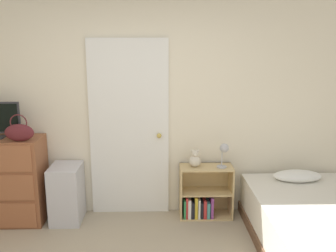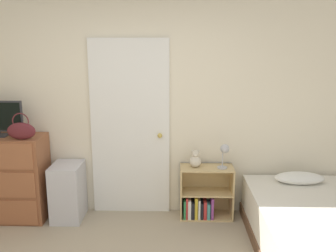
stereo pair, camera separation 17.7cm
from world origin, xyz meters
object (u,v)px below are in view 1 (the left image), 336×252
at_px(storage_bin, 67,193).
at_px(desk_lamp, 224,151).
at_px(teddy_bear, 195,159).
at_px(bookshelf, 202,197).
at_px(bed, 319,227).
at_px(handbag, 19,132).

xyz_separation_m(storage_bin, desk_lamp, (1.77, 0.03, 0.48)).
height_order(storage_bin, teddy_bear, teddy_bear).
xyz_separation_m(bookshelf, desk_lamp, (0.23, -0.04, 0.58)).
bearing_deg(bed, desk_lamp, 139.47).
xyz_separation_m(storage_bin, bed, (2.60, -0.68, -0.08)).
xyz_separation_m(bookshelf, bed, (1.06, -0.75, 0.01)).
relative_size(storage_bin, teddy_bear, 3.20).
relative_size(storage_bin, desk_lamp, 2.29).
height_order(desk_lamp, bed, desk_lamp).
bearing_deg(bed, bookshelf, 144.60).
bearing_deg(bed, storage_bin, 165.35).
xyz_separation_m(teddy_bear, bed, (1.15, -0.75, -0.45)).
distance_m(bookshelf, teddy_bear, 0.48).
height_order(storage_bin, bookshelf, storage_bin).
distance_m(desk_lamp, bed, 1.23).
height_order(storage_bin, bed, storage_bin).
bearing_deg(handbag, storage_bin, 17.91).
bearing_deg(teddy_bear, bookshelf, 1.41).
bearing_deg(handbag, desk_lamp, 4.26).
distance_m(handbag, bed, 3.18).
relative_size(handbag, storage_bin, 0.47).
bearing_deg(storage_bin, handbag, -162.09).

